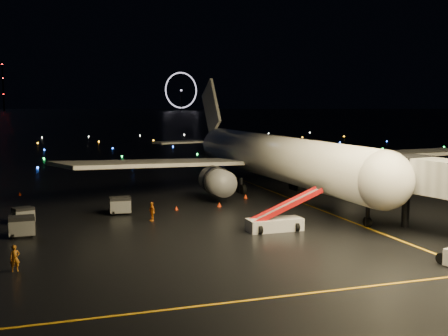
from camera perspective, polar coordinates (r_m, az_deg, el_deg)
The scene contains 17 objects.
ground at distance 339.61m, azimuth -15.46°, elevation 4.53°, with size 2000.00×2000.00×0.00m, color black.
lane_centre at distance 61.81m, azimuth 8.98°, elevation -3.92°, with size 0.25×80.00×0.02m, color orange.
lane_cross at distance 32.98m, azimuth 2.19°, elevation -13.32°, with size 60.00×0.25×0.02m, color orange.
airliner at distance 72.09m, azimuth 4.13°, elevation 3.68°, with size 53.26×50.59×15.09m, color white, non-canonical shape.
belt_loader at distance 49.83m, azimuth 5.17°, elevation -4.39°, with size 7.19×1.96×3.49m, color silver, non-canonical shape.
crew_a at distance 40.56m, azimuth -20.48°, elevation -8.59°, with size 0.66×0.43×1.81m, color orange.
crew_c at distance 54.18m, azimuth -7.34°, elevation -4.40°, with size 1.08×0.45×1.85m, color orange.
safety_cone_0 at distance 61.15m, azimuth -0.49°, elevation -3.71°, with size 0.46×0.46×0.53m, color #F1370D.
safety_cone_1 at distance 66.42m, azimuth 2.21°, elevation -2.88°, with size 0.47×0.47×0.54m, color #F1370D.
safety_cone_2 at distance 59.50m, azimuth -4.86°, elevation -4.06°, with size 0.40×0.40×0.45m, color #F1370D.
safety_cone_3 at distance 72.90m, azimuth -20.03°, elevation -2.46°, with size 0.40×0.40×0.46m, color #F1370D.
ferris_wheel at distance 781.60m, azimuth -4.37°, elevation 7.73°, with size 50.00×4.00×52.00m, color black, non-canonical shape.
radio_mast at distance 780.59m, azimuth -21.53°, elevation 7.73°, with size 1.80×1.80×64.00m, color black.
taxiway_lights at distance 146.33m, azimuth -11.85°, elevation 2.18°, with size 164.00×92.00×0.36m, color black, non-canonical shape.
baggage_cart_0 at distance 57.95m, azimuth -10.50°, elevation -3.78°, with size 2.08×1.46×1.77m, color gray.
baggage_cart_1 at distance 50.43m, azimuth -19.85°, elevation -5.62°, with size 2.09×1.47×1.78m, color gray.
baggage_cart_2 at distance 56.00m, azimuth -19.72°, elevation -4.55°, with size 1.80×1.26×1.53m, color gray.
Camera 1 is at (-15.78, -39.06, 11.28)m, focal length 45.00 mm.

